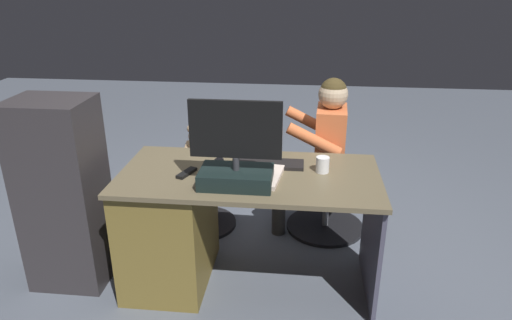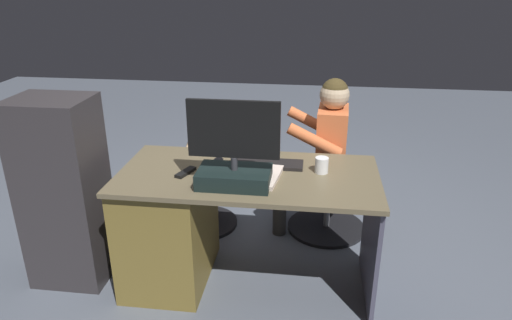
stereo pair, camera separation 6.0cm
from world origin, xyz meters
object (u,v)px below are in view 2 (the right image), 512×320
(desk, at_px, (185,221))
(cup, at_px, (322,165))
(monitor, at_px, (234,161))
(computer_mouse, at_px, (218,161))
(keyboard, at_px, (267,164))
(office_chair_teddy, at_px, (203,192))
(teddy_bear, at_px, (201,149))
(visitor_chair, at_px, (328,198))
(person, at_px, (320,143))
(tv_remote, at_px, (186,172))

(desk, distance_m, cup, 0.89)
(monitor, relative_size, computer_mouse, 5.01)
(desk, relative_size, keyboard, 3.50)
(office_chair_teddy, bearing_deg, teddy_bear, -90.00)
(keyboard, bearing_deg, monitor, 62.41)
(teddy_bear, relative_size, visitor_chair, 0.58)
(cup, xyz_separation_m, person, (0.01, -0.63, -0.10))
(computer_mouse, distance_m, visitor_chair, 1.02)
(monitor, bearing_deg, tv_remote, -18.62)
(monitor, bearing_deg, keyboard, -117.59)
(tv_remote, distance_m, visitor_chair, 1.22)
(computer_mouse, relative_size, person, 0.08)
(visitor_chair, bearing_deg, tv_remote, 42.10)
(visitor_chair, bearing_deg, computer_mouse, 40.64)
(desk, height_order, tv_remote, tv_remote)
(computer_mouse, height_order, teddy_bear, teddy_bear)
(desk, xyz_separation_m, monitor, (-0.33, 0.15, 0.47))
(monitor, relative_size, person, 0.42)
(teddy_bear, bearing_deg, desk, 94.69)
(monitor, xyz_separation_m, computer_mouse, (0.14, -0.27, -0.11))
(computer_mouse, distance_m, tv_remote, 0.23)
(desk, bearing_deg, monitor, 155.30)
(desk, xyz_separation_m, teddy_bear, (0.05, -0.66, 0.22))
(desk, distance_m, keyboard, 0.61)
(computer_mouse, height_order, visitor_chair, computer_mouse)
(monitor, distance_m, visitor_chair, 1.18)
(computer_mouse, xyz_separation_m, person, (-0.60, -0.58, -0.07))
(tv_remote, height_order, teddy_bear, teddy_bear)
(computer_mouse, relative_size, teddy_bear, 0.29)
(keyboard, bearing_deg, cup, 168.74)
(office_chair_teddy, distance_m, teddy_bear, 0.34)
(teddy_bear, height_order, visitor_chair, teddy_bear)
(computer_mouse, xyz_separation_m, tv_remote, (0.15, 0.17, -0.01))
(cup, xyz_separation_m, teddy_bear, (0.85, -0.59, -0.17))
(person, bearing_deg, tv_remote, 44.79)
(desk, bearing_deg, office_chair_teddy, -85.23)
(keyboard, xyz_separation_m, person, (-0.31, -0.57, -0.06))
(computer_mouse, bearing_deg, monitor, 118.07)
(keyboard, relative_size, computer_mouse, 4.38)
(monitor, xyz_separation_m, cup, (-0.46, -0.22, -0.09))
(cup, distance_m, office_chair_teddy, 1.15)
(desk, distance_m, computer_mouse, 0.42)
(monitor, distance_m, tv_remote, 0.34)
(keyboard, bearing_deg, teddy_bear, -44.90)
(tv_remote, bearing_deg, office_chair_teddy, -62.45)
(office_chair_teddy, bearing_deg, computer_mouse, 114.74)
(tv_remote, bearing_deg, desk, -35.38)
(monitor, distance_m, computer_mouse, 0.33)
(keyboard, height_order, teddy_bear, teddy_bear)
(computer_mouse, bearing_deg, tv_remote, 47.81)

